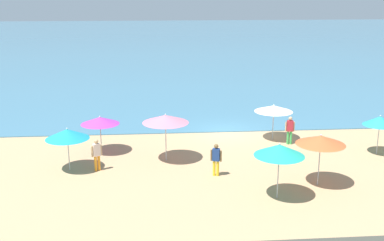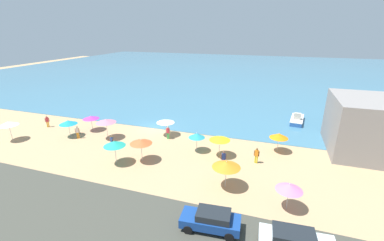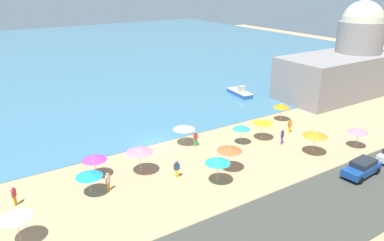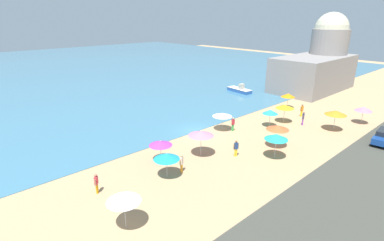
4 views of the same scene
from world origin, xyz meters
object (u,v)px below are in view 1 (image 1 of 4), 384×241
object	(u,v)px
beach_umbrella_2	(166,119)
beach_umbrella_6	(380,121)
beach_umbrella_10	(67,134)
beach_umbrella_8	(321,140)
bather_4	(290,129)
beach_umbrella_4	(279,150)
beach_umbrella_7	(274,108)
beach_umbrella_3	(100,121)
bather_2	(216,158)
bather_3	(97,153)

from	to	relation	value
beach_umbrella_2	beach_umbrella_6	world-z (taller)	beach_umbrella_2
beach_umbrella_6	beach_umbrella_10	xyz separation A→B (m)	(-16.93, -1.10, -0.00)
beach_umbrella_8	bather_4	bearing A→B (deg)	86.86
beach_umbrella_4	beach_umbrella_6	distance (m)	8.89
beach_umbrella_6	bather_4	world-z (taller)	beach_umbrella_6
beach_umbrella_4	beach_umbrella_10	bearing A→B (deg)	156.71
beach_umbrella_7	bather_4	size ratio (longest dim) A/B	1.37
beach_umbrella_3	bather_4	world-z (taller)	beach_umbrella_3
beach_umbrella_7	beach_umbrella_8	size ratio (longest dim) A/B	0.93
bather_2	beach_umbrella_7	bearing A→B (deg)	52.95
beach_umbrella_3	beach_umbrella_10	size ratio (longest dim) A/B	0.96
beach_umbrella_6	beach_umbrella_7	bearing A→B (deg)	148.77
beach_umbrella_4	beach_umbrella_7	xyz separation A→B (m)	(1.88, 8.50, -0.29)
beach_umbrella_7	bather_4	world-z (taller)	beach_umbrella_7
beach_umbrella_4	bather_2	xyz separation A→B (m)	(-2.40, 2.83, -1.32)
beach_umbrella_4	beach_umbrella_8	distance (m)	2.66
beach_umbrella_4	bather_4	distance (m)	8.02
beach_umbrella_3	bather_3	distance (m)	3.02
beach_umbrella_2	beach_umbrella_10	size ratio (longest dim) A/B	1.16
beach_umbrella_4	bather_2	size ratio (longest dim) A/B	1.55
beach_umbrella_3	beach_umbrella_8	distance (m)	12.13
beach_umbrella_2	beach_umbrella_8	world-z (taller)	beach_umbrella_2
beach_umbrella_3	beach_umbrella_8	xyz separation A→B (m)	(10.76, -5.57, 0.35)
beach_umbrella_8	beach_umbrella_10	bearing A→B (deg)	166.48
beach_umbrella_2	beach_umbrella_3	xyz separation A→B (m)	(-3.64, 1.63, -0.46)
beach_umbrella_3	beach_umbrella_4	xyz separation A→B (m)	(8.45, -6.88, 0.37)
beach_umbrella_4	beach_umbrella_8	size ratio (longest dim) A/B	1.03
beach_umbrella_2	beach_umbrella_8	bearing A→B (deg)	-29.00
bather_4	beach_umbrella_4	bearing A→B (deg)	-109.56
beach_umbrella_2	bather_4	xyz separation A→B (m)	(7.46, 2.20, -1.38)
bather_4	beach_umbrella_2	bearing A→B (deg)	-163.56
beach_umbrella_2	beach_umbrella_6	size ratio (longest dim) A/B	1.15
beach_umbrella_3	bather_4	distance (m)	11.15
beach_umbrella_3	bather_4	bearing A→B (deg)	2.95
beach_umbrella_10	bather_3	xyz separation A→B (m)	(1.45, -0.21, -1.00)
beach_umbrella_7	bather_3	world-z (taller)	beach_umbrella_7
beach_umbrella_7	beach_umbrella_8	bearing A→B (deg)	-86.60
beach_umbrella_8	bather_2	xyz separation A→B (m)	(-4.71, 1.52, -1.30)
beach_umbrella_10	bather_3	size ratio (longest dim) A/B	1.34
beach_umbrella_6	beach_umbrella_7	xyz separation A→B (m)	(-5.22, 3.17, 0.02)
beach_umbrella_2	beach_umbrella_10	bearing A→B (deg)	-168.40
beach_umbrella_4	beach_umbrella_8	bearing A→B (deg)	29.55
beach_umbrella_4	beach_umbrella_7	bearing A→B (deg)	77.50
beach_umbrella_4	bather_4	xyz separation A→B (m)	(2.65, 7.46, -1.29)
beach_umbrella_4	beach_umbrella_10	world-z (taller)	beach_umbrella_4
beach_umbrella_2	bather_2	world-z (taller)	beach_umbrella_2
beach_umbrella_4	beach_umbrella_7	size ratio (longest dim) A/B	1.11
beach_umbrella_2	beach_umbrella_4	world-z (taller)	beach_umbrella_2
beach_umbrella_4	beach_umbrella_6	bearing A→B (deg)	36.87
beach_umbrella_2	beach_umbrella_4	xyz separation A→B (m)	(4.81, -5.26, -0.09)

